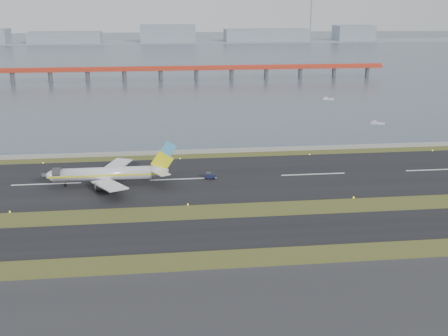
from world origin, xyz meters
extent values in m
plane|color=#364217|center=(0.00, 0.00, 0.00)|extent=(1000.00, 1000.00, 0.00)
cube|color=black|center=(0.00, -12.00, 0.05)|extent=(1000.00, 18.00, 0.10)
cube|color=black|center=(0.00, 30.00, 0.05)|extent=(1000.00, 45.00, 0.10)
cube|color=#9A9A94|center=(0.00, 60.00, 0.50)|extent=(1000.00, 2.50, 1.00)
cube|color=#455663|center=(0.00, 460.00, 0.00)|extent=(1400.00, 800.00, 1.30)
cube|color=red|center=(20.00, 250.00, 7.50)|extent=(260.00, 5.00, 1.60)
cube|color=red|center=(20.00, 250.00, 9.00)|extent=(260.00, 0.40, 1.40)
cylinder|color=#4C4C51|center=(-76.00, 250.00, 3.00)|extent=(2.80, 2.80, 7.00)
cylinder|color=#4C4C51|center=(20.00, 250.00, 3.00)|extent=(2.80, 2.80, 7.00)
cylinder|color=#4C4C51|center=(116.00, 250.00, 3.00)|extent=(2.80, 2.80, 7.00)
cube|color=#8894A1|center=(0.00, 620.00, 0.00)|extent=(1400.00, 80.00, 1.00)
cube|color=#8894A1|center=(-120.00, 620.00, 7.00)|extent=(90.00, 35.00, 14.00)
cube|color=#8894A1|center=(10.00, 620.00, 11.00)|extent=(70.00, 35.00, 22.00)
cube|color=#8894A1|center=(140.00, 620.00, 8.00)|extent=(110.00, 35.00, 16.00)
cube|color=#8894A1|center=(260.00, 620.00, 10.00)|extent=(50.00, 35.00, 20.00)
cylinder|color=#8894A1|center=(200.00, 620.00, 30.00)|extent=(1.80, 1.80, 60.00)
cylinder|color=white|center=(-23.16, 27.03, 3.50)|extent=(28.00, 3.80, 3.80)
cone|color=white|center=(-38.76, 27.03, 3.50)|extent=(3.20, 3.80, 3.80)
cone|color=white|center=(-6.96, 27.03, 3.80)|extent=(5.00, 3.80, 3.80)
cube|color=#FFF71A|center=(-23.16, 25.11, 3.50)|extent=(31.00, 0.06, 0.45)
cube|color=#FFF71A|center=(-23.16, 28.95, 3.50)|extent=(31.00, 0.06, 0.45)
cube|color=white|center=(-20.96, 18.53, 2.80)|extent=(11.31, 15.89, 1.66)
cube|color=white|center=(-20.96, 35.53, 2.80)|extent=(11.31, 15.89, 1.66)
cylinder|color=#393A3F|center=(-22.66, 21.03, 1.60)|extent=(4.20, 2.10, 2.10)
cylinder|color=#393A3F|center=(-22.66, 33.03, 1.60)|extent=(4.20, 2.10, 2.10)
cube|color=#FFF71A|center=(-6.16, 27.03, 6.70)|extent=(6.80, 0.35, 6.85)
cube|color=#50B2E4|center=(-4.26, 27.03, 10.40)|extent=(4.85, 0.37, 4.90)
cube|color=white|center=(-6.66, 23.23, 4.30)|extent=(5.64, 6.80, 0.22)
cube|color=white|center=(-6.66, 30.83, 4.30)|extent=(5.64, 6.80, 0.22)
cylinder|color=black|center=(-34.16, 27.03, 0.45)|extent=(0.80, 0.28, 0.80)
cylinder|color=black|center=(-21.66, 24.23, 0.55)|extent=(1.00, 0.38, 1.00)
cylinder|color=black|center=(-21.66, 29.83, 0.55)|extent=(1.00, 0.38, 1.00)
cube|color=#151B3B|center=(7.95, 29.45, 0.88)|extent=(3.40, 2.27, 1.18)
cube|color=#393A3F|center=(7.56, 29.51, 1.67)|extent=(1.60, 1.68, 0.69)
cylinder|color=black|center=(6.75, 28.85, 0.34)|extent=(0.73, 0.40, 0.69)
cylinder|color=black|center=(7.01, 30.40, 0.34)|extent=(0.73, 0.40, 0.69)
cylinder|color=black|center=(8.88, 28.49, 0.34)|extent=(0.73, 0.40, 0.69)
cylinder|color=black|center=(9.15, 30.05, 0.34)|extent=(0.73, 0.40, 0.69)
cube|color=silver|center=(87.84, 98.54, 0.35)|extent=(6.38, 3.92, 0.78)
cube|color=silver|center=(86.62, 99.00, 1.04)|extent=(2.12, 1.91, 0.78)
cube|color=silver|center=(85.20, 162.21, 0.35)|extent=(6.25, 2.42, 0.79)
cube|color=silver|center=(83.90, 162.32, 1.05)|extent=(1.85, 1.54, 0.79)
camera|label=1|loc=(-7.15, -130.62, 51.33)|focal=45.00mm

